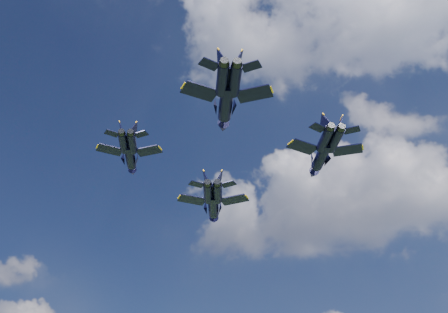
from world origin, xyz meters
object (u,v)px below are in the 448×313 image
Objects in this scene: jet_lead at (213,206)px; jet_slot at (226,104)px; jet_right at (321,157)px; jet_left at (130,157)px.

jet_lead is 28.14m from jet_slot.
jet_slot is (13.56, -24.54, 2.42)m from jet_lead.
jet_lead is 24.15m from jet_right.
jet_left is 0.85× the size of jet_right.
jet_slot is at bearing -85.15° from jet_lead.
jet_right reaches higher than jet_left.
jet_lead is at bearing 49.22° from jet_left.
jet_right is 20.01m from jet_slot.
jet_slot is (18.67, -3.46, 2.49)m from jet_left.
jet_right is at bearing -0.64° from jet_left.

